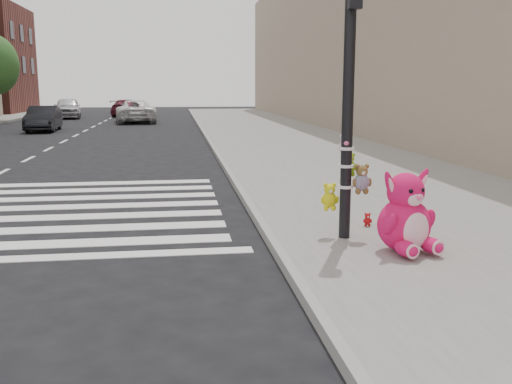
{
  "coord_description": "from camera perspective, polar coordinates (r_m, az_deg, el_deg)",
  "views": [
    {
      "loc": [
        0.2,
        -5.99,
        2.31
      ],
      "look_at": [
        1.37,
        2.3,
        0.75
      ],
      "focal_mm": 40.0,
      "sensor_mm": 36.0,
      "label": 1
    }
  ],
  "objects": [
    {
      "name": "red_teddy",
      "position": [
        9.13,
        11.08,
        -2.71
      ],
      "size": [
        0.15,
        0.11,
        0.21
      ],
      "primitive_type": null,
      "rotation": [
        0.0,
        0.0,
        -0.07
      ],
      "color": "red",
      "rests_on": "sidewalk_near"
    },
    {
      "name": "car_silver_deep",
      "position": [
        44.09,
        -18.33,
        7.99
      ],
      "size": [
        2.31,
        4.62,
        1.51
      ],
      "primitive_type": "imported",
      "rotation": [
        0.0,
        0.0,
        0.12
      ],
      "color": "silver",
      "rests_on": "ground"
    },
    {
      "name": "curb_edge",
      "position": [
        16.2,
        -3.18,
        2.58
      ],
      "size": [
        0.12,
        80.0,
        0.15
      ],
      "primitive_type": "cube",
      "color": "gray",
      "rests_on": "ground"
    },
    {
      "name": "sidewalk_near",
      "position": [
        16.84,
        8.61,
        2.78
      ],
      "size": [
        7.0,
        80.0,
        0.14
      ],
      "primitive_type": "cube",
      "color": "slate",
      "rests_on": "ground"
    },
    {
      "name": "car_maroon_near",
      "position": [
        46.04,
        -12.76,
        8.21
      ],
      "size": [
        2.46,
        4.67,
        1.29
      ],
      "primitive_type": "imported",
      "rotation": [
        0.0,
        0.0,
        2.99
      ],
      "color": "maroon",
      "rests_on": "ground"
    },
    {
      "name": "bld_near",
      "position": [
        28.08,
        14.07,
        15.73
      ],
      "size": [
        5.0,
        60.0,
        10.0
      ],
      "primitive_type": "cube",
      "color": "gray",
      "rests_on": "ground"
    },
    {
      "name": "ground",
      "position": [
        6.42,
        -9.46,
        -10.67
      ],
      "size": [
        120.0,
        120.0,
        0.0
      ],
      "primitive_type": "plane",
      "color": "black",
      "rests_on": "ground"
    },
    {
      "name": "signal_pole",
      "position": [
        8.18,
        9.19,
        6.6
      ],
      "size": [
        0.71,
        0.48,
        4.0
      ],
      "color": "black",
      "rests_on": "sidewalk_near"
    },
    {
      "name": "car_dark_far",
      "position": [
        31.77,
        -20.49,
        6.89
      ],
      "size": [
        1.59,
        4.03,
        1.31
      ],
      "primitive_type": "imported",
      "rotation": [
        0.0,
        0.0,
        0.05
      ],
      "color": "black",
      "rests_on": "ground"
    },
    {
      "name": "pink_bunny",
      "position": [
        7.77,
        14.78,
        -2.53
      ],
      "size": [
        0.87,
        0.96,
        1.12
      ],
      "rotation": [
        0.0,
        0.0,
        0.28
      ],
      "color": "#E31359",
      "rests_on": "sidewalk_near"
    },
    {
      "name": "car_white_near",
      "position": [
        37.83,
        -11.98,
        7.9
      ],
      "size": [
        2.96,
        5.4,
        1.43
      ],
      "primitive_type": "imported",
      "rotation": [
        0.0,
        0.0,
        3.26
      ],
      "color": "silver",
      "rests_on": "ground"
    }
  ]
}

